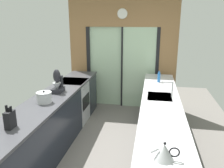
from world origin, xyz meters
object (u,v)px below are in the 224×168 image
at_px(stock_pot, 44,97).
at_px(kettle, 164,152).
at_px(knife_block, 10,119).
at_px(stand_mixer, 58,83).
at_px(soap_bottle, 159,77).
at_px(oven_range, 73,102).

height_order(stock_pot, kettle, stock_pot).
height_order(knife_block, kettle, knife_block).
xyz_separation_m(stand_mixer, soap_bottle, (1.78, 1.01, -0.06)).
bearing_deg(knife_block, stand_mixer, 90.00).
relative_size(kettle, soap_bottle, 1.09).
relative_size(knife_block, kettle, 1.10).
bearing_deg(stock_pot, stand_mixer, 90.00).
height_order(oven_range, soap_bottle, soap_bottle).
height_order(stand_mixer, soap_bottle, stand_mixer).
distance_m(stock_pot, soap_bottle, 2.36).
xyz_separation_m(stock_pot, soap_bottle, (1.78, 1.55, 0.02)).
bearing_deg(kettle, soap_bottle, 90.03).
bearing_deg(stand_mixer, soap_bottle, 29.64).
bearing_deg(oven_range, knife_block, -89.52).
relative_size(oven_range, kettle, 3.46).
bearing_deg(knife_block, oven_range, 90.48).
distance_m(oven_range, knife_block, 2.28).
bearing_deg(stock_pot, kettle, -34.54).
xyz_separation_m(oven_range, soap_bottle, (1.80, 0.23, 0.57)).
distance_m(knife_block, soap_bottle, 3.02).
bearing_deg(soap_bottle, kettle, -89.97).
relative_size(oven_range, stock_pot, 3.90).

